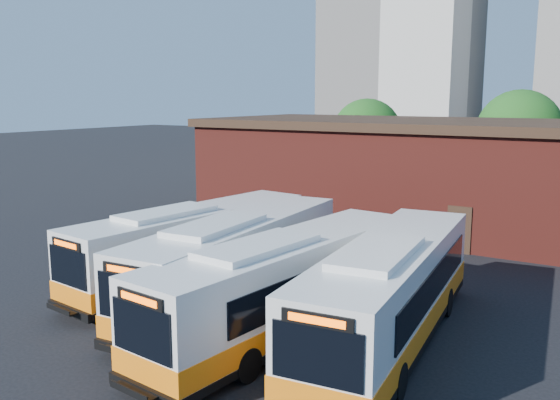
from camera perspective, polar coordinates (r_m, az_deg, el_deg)
The scene contains 9 objects.
ground at distance 20.23m, azimuth -2.80°, elevation -12.68°, with size 220.00×220.00×0.00m, color black.
bus_west at distance 25.24m, azimuth -8.31°, elevation -4.56°, with size 3.91×12.39×3.33m.
bus_midwest at distance 22.52m, azimuth -4.02°, elevation -6.13°, with size 3.47×12.73×3.43m.
bus_mideast at distance 19.62m, azimuth 0.69°, elevation -8.59°, with size 3.85×12.64×3.40m.
bus_east at distance 19.21m, azimuth 10.55°, elevation -9.09°, with size 3.89×12.85×3.45m.
transit_worker at distance 16.17m, azimuth 1.45°, elevation -15.53°, with size 0.60×0.39×1.64m, color black.
depot_building at distance 37.18m, azimuth 14.99°, elevation 2.59°, with size 28.60×12.60×6.40m.
tree_west at distance 51.75m, azimuth 8.35°, elevation 6.33°, with size 6.00×6.00×7.65m.
tree_mid at distance 50.16m, azimuth 22.03°, elevation 6.10°, with size 6.56×6.56×8.36m.
Camera 1 is at (10.68, -15.33, 7.76)m, focal length 38.00 mm.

